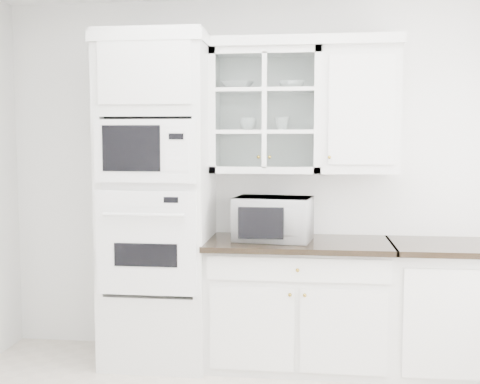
# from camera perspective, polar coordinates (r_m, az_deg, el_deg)

# --- Properties ---
(room_shell) EXTENTS (4.00, 3.50, 2.70)m
(room_shell) POSITION_cam_1_polar(r_m,az_deg,el_deg) (3.31, 0.45, 7.33)
(room_shell) COLOR white
(room_shell) RESTS_ON ground
(oven_column) EXTENTS (0.76, 0.68, 2.40)m
(oven_column) POSITION_cam_1_polar(r_m,az_deg,el_deg) (4.44, -7.79, -0.79)
(oven_column) COLOR silver
(oven_column) RESTS_ON ground
(base_cabinet_run) EXTENTS (1.32, 0.67, 0.92)m
(base_cabinet_run) POSITION_cam_1_polar(r_m,az_deg,el_deg) (4.47, 5.54, -10.36)
(base_cabinet_run) COLOR silver
(base_cabinet_run) RESTS_ON ground
(extra_base_cabinet) EXTENTS (0.72, 0.67, 0.92)m
(extra_base_cabinet) POSITION_cam_1_polar(r_m,az_deg,el_deg) (4.56, 18.42, -10.28)
(extra_base_cabinet) COLOR silver
(extra_base_cabinet) RESTS_ON ground
(upper_cabinet_glass) EXTENTS (0.80, 0.33, 0.90)m
(upper_cabinet_glass) POSITION_cam_1_polar(r_m,az_deg,el_deg) (4.46, 2.49, 7.64)
(upper_cabinet_glass) COLOR silver
(upper_cabinet_glass) RESTS_ON room_shell
(upper_cabinet_solid) EXTENTS (0.55, 0.33, 0.90)m
(upper_cabinet_solid) POSITION_cam_1_polar(r_m,az_deg,el_deg) (4.46, 11.25, 7.55)
(upper_cabinet_solid) COLOR silver
(upper_cabinet_solid) RESTS_ON room_shell
(crown_molding) EXTENTS (2.14, 0.38, 0.07)m
(crown_molding) POSITION_cam_1_polar(r_m,az_deg,el_deg) (4.49, 1.12, 13.84)
(crown_molding) COLOR white
(crown_molding) RESTS_ON room_shell
(countertop_microwave) EXTENTS (0.59, 0.52, 0.31)m
(countertop_microwave) POSITION_cam_1_polar(r_m,az_deg,el_deg) (4.35, 3.22, -2.51)
(countertop_microwave) COLOR white
(countertop_microwave) RESTS_ON base_cabinet_run
(bowl_a) EXTENTS (0.25, 0.25, 0.06)m
(bowl_a) POSITION_cam_1_polar(r_m,az_deg,el_deg) (4.49, -0.27, 10.05)
(bowl_a) COLOR white
(bowl_a) RESTS_ON upper_cabinet_glass
(bowl_b) EXTENTS (0.21, 0.21, 0.06)m
(bowl_b) POSITION_cam_1_polar(r_m,az_deg,el_deg) (4.45, 4.94, 10.07)
(bowl_b) COLOR white
(bowl_b) RESTS_ON upper_cabinet_glass
(cup_a) EXTENTS (0.14, 0.14, 0.09)m
(cup_a) POSITION_cam_1_polar(r_m,az_deg,el_deg) (4.46, 0.79, 6.45)
(cup_a) COLOR white
(cup_a) RESTS_ON upper_cabinet_glass
(cup_b) EXTENTS (0.12, 0.12, 0.10)m
(cup_b) POSITION_cam_1_polar(r_m,az_deg,el_deg) (4.44, 4.00, 6.48)
(cup_b) COLOR white
(cup_b) RESTS_ON upper_cabinet_glass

